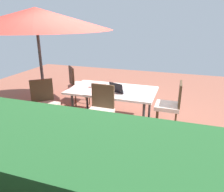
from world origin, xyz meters
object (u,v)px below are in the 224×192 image
chair_north (100,109)px  laptop (118,90)px  chair_southeast (78,83)px  chair_northeast (43,102)px  dining_table (112,92)px  chair_west (171,104)px  patio_umbrella (36,19)px  cup (93,85)px

chair_north → laptop: size_ratio=2.53×
chair_southeast → chair_northeast: 1.42m
dining_table → chair_southeast: 1.36m
chair_southeast → laptop: chair_southeast is taller
chair_southeast → chair_north: bearing=179.0°
chair_northeast → chair_west: bearing=-22.8°
laptop → chair_west: bearing=-149.5°
patio_umbrella → chair_northeast: bearing=123.2°
chair_west → patio_umbrella: bearing=-85.6°
patio_umbrella → chair_southeast: bearing=-107.2°
dining_table → chair_west: 1.21m
dining_table → cup: bearing=1.6°
chair_west → cup: size_ratio=9.11×
dining_table → patio_umbrella: bearing=10.9°
dining_table → chair_northeast: (1.18, 0.71, -0.12)m
cup → chair_northeast: bearing=42.5°
dining_table → chair_northeast: size_ratio=1.82×
chair_north → patio_umbrella: bearing=165.9°
chair_north → chair_southeast: 1.81m
chair_northeast → laptop: (-1.37, -0.56, 0.22)m
chair_west → chair_southeast: 2.46m
chair_southeast → cup: chair_southeast is taller
dining_table → chair_north: size_ratio=1.82×
dining_table → chair_northeast: 1.39m
patio_umbrella → chair_southeast: 1.86m
dining_table → chair_southeast: chair_southeast is taller
cup → chair_north: bearing=122.4°
patio_umbrella → chair_west: 3.09m
dining_table → patio_umbrella: 2.06m
chair_southeast → chair_northeast: bearing=138.1°
dining_table → chair_southeast: (1.16, -0.71, -0.12)m
patio_umbrella → chair_southeast: (-0.31, -0.99, -1.54)m
chair_north → cup: (0.42, -0.66, 0.22)m
patio_umbrella → chair_northeast: patio_umbrella is taller
laptop → dining_table: bearing=-19.1°
chair_northeast → patio_umbrella: bearing=83.5°
dining_table → cup: size_ratio=16.61×
chair_west → chair_northeast: size_ratio=1.00×
dining_table → chair_southeast: size_ratio=1.82×
chair_north → cup: 0.82m
dining_table → chair_southeast: bearing=-31.6°
patio_umbrella → laptop: size_ratio=7.78×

